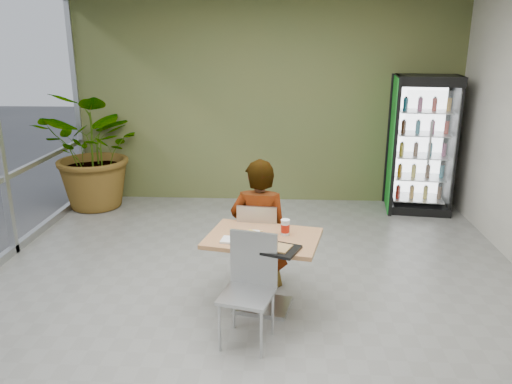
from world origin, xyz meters
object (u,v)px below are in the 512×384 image
(soda_cup, at_px, (285,227))
(cafeteria_tray, at_px, (274,249))
(chair_near, at_px, (250,279))
(dining_table, at_px, (263,257))
(seated_woman, at_px, (259,237))
(potted_plant, at_px, (97,150))
(chair_far, at_px, (258,238))
(beverage_fridge, at_px, (422,145))

(soda_cup, distance_m, cafeteria_tray, 0.38)
(chair_near, bearing_deg, dining_table, 93.86)
(seated_woman, relative_size, soda_cup, 11.04)
(seated_woman, distance_m, potted_plant, 3.58)
(chair_near, height_order, potted_plant, potted_plant)
(cafeteria_tray, bearing_deg, dining_table, 108.68)
(seated_woman, bearing_deg, dining_table, 102.54)
(chair_near, xyz_separation_m, cafeteria_tray, (0.20, 0.19, 0.20))
(dining_table, bearing_deg, chair_far, 98.63)
(soda_cup, height_order, beverage_fridge, beverage_fridge)
(chair_far, distance_m, seated_woman, 0.05)
(seated_woman, xyz_separation_m, soda_cup, (0.27, -0.46, 0.28))
(dining_table, relative_size, cafeteria_tray, 2.74)
(chair_near, height_order, seated_woman, seated_woman)
(dining_table, distance_m, chair_near, 0.51)
(cafeteria_tray, bearing_deg, beverage_fridge, 57.87)
(chair_far, distance_m, chair_near, 0.96)
(seated_woman, xyz_separation_m, potted_plant, (-2.59, 2.43, 0.37))
(chair_far, height_order, chair_near, chair_near)
(soda_cup, relative_size, beverage_fridge, 0.07)
(chair_far, relative_size, chair_near, 0.96)
(dining_table, xyz_separation_m, soda_cup, (0.21, 0.05, 0.29))
(dining_table, distance_m, potted_plant, 3.98)
(dining_table, xyz_separation_m, potted_plant, (-2.65, 2.94, 0.37))
(dining_table, distance_m, soda_cup, 0.36)
(chair_near, xyz_separation_m, seated_woman, (0.03, 1.01, -0.02))
(beverage_fridge, bearing_deg, dining_table, -118.80)
(chair_near, bearing_deg, seated_woman, 102.19)
(soda_cup, relative_size, potted_plant, 0.08)
(dining_table, distance_m, seated_woman, 0.51)
(chair_near, xyz_separation_m, beverage_fridge, (2.34, 3.60, 0.46))
(chair_far, relative_size, beverage_fridge, 0.45)
(soda_cup, xyz_separation_m, cafeteria_tray, (-0.10, -0.37, -0.06))
(dining_table, xyz_separation_m, chair_far, (-0.07, 0.46, 0.00))
(cafeteria_tray, bearing_deg, potted_plant, 130.30)
(cafeteria_tray, bearing_deg, soda_cup, 74.76)
(seated_woman, bearing_deg, chair_near, 94.18)
(chair_near, height_order, soda_cup, chair_near)
(chair_far, height_order, beverage_fridge, beverage_fridge)
(dining_table, bearing_deg, chair_near, -99.92)
(chair_far, xyz_separation_m, soda_cup, (0.28, -0.41, 0.28))
(chair_far, bearing_deg, chair_near, 94.68)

